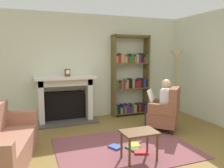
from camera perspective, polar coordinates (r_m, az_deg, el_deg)
ground at (r=3.97m, az=5.03°, el=-17.52°), size 14.00×14.00×0.00m
back_wall at (r=6.00m, az=-5.49°, el=4.41°), size 5.60×0.10×2.70m
side_wall_right at (r=6.17m, az=22.61°, el=3.94°), size 0.10×5.20×2.70m
area_rug at (r=4.22m, az=3.19°, el=-15.86°), size 2.40×1.80×0.01m
fireplace at (r=5.70m, az=-11.75°, el=-3.49°), size 1.48×0.64×1.14m
mantel_clock at (r=5.52m, az=-11.23°, el=2.83°), size 0.14×0.14×0.18m
bookshelf at (r=6.20m, az=4.73°, el=1.43°), size 1.03×0.32×2.18m
armchair_reading at (r=5.13m, az=13.56°, el=-6.81°), size 0.89×0.89×0.97m
seated_reader at (r=5.10m, az=12.32°, el=-4.58°), size 0.58×0.58×1.14m
sofa_floral at (r=3.90m, az=-26.43°, el=-13.67°), size 1.06×1.81×0.85m
side_table at (r=3.66m, az=6.92°, el=-12.95°), size 0.56×0.39×0.48m
scattered_books at (r=4.16m, az=4.84°, el=-15.84°), size 0.60×0.60×0.04m
floor_lamp at (r=6.08m, az=16.07°, el=5.51°), size 0.32×0.32×1.76m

